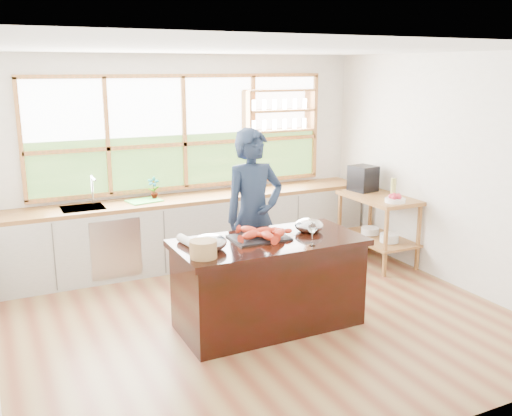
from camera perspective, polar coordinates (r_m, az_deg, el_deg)
ground_plane at (r=6.04m, az=0.35°, el=-10.88°), size 5.00×5.00×0.00m
room_shell at (r=6.01m, az=-1.61°, el=6.44°), size 5.02×4.52×2.71m
back_counter at (r=7.56m, az=-6.33°, el=-2.15°), size 4.90×0.63×0.90m
right_shelf_unit at (r=7.67m, az=12.14°, el=-0.98°), size 0.62×1.10×0.90m
island at (r=5.70m, az=1.26°, el=-7.48°), size 1.85×0.90×0.90m
cook at (r=6.18m, az=-0.23°, el=-0.87°), size 0.72×0.49×1.91m
potted_plant at (r=7.33m, az=-10.20°, el=1.96°), size 0.18×0.16×0.29m
cutting_board at (r=7.27m, az=-11.11°, el=0.71°), size 0.45×0.37×0.01m
espresso_machine at (r=7.85m, az=10.66°, el=2.93°), size 0.35×0.36×0.34m
wine_bottle at (r=7.45m, az=13.56°, el=1.91°), size 0.07×0.07×0.27m
fruit_bowl at (r=7.28m, az=13.75°, el=0.88°), size 0.25×0.25×0.11m
slate_board at (r=5.59m, az=0.31°, el=-2.98°), size 0.56×0.41×0.02m
lobster_pile at (r=5.56m, az=0.65°, el=-2.55°), size 0.52×0.48×0.08m
mixing_bowl_left at (r=5.26m, az=-4.65°, el=-3.46°), size 0.32×0.32×0.15m
mixing_bowl_right at (r=5.84m, az=5.33°, el=-1.74°), size 0.30×0.30×0.14m
wine_glass at (r=5.36m, az=5.66°, el=-2.08°), size 0.08×0.08×0.22m
wicker_basket at (r=5.04m, az=-5.29°, el=-4.11°), size 0.24×0.24×0.16m
parchment_roll at (r=5.41m, az=-6.89°, el=-3.32°), size 0.12×0.31×0.08m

